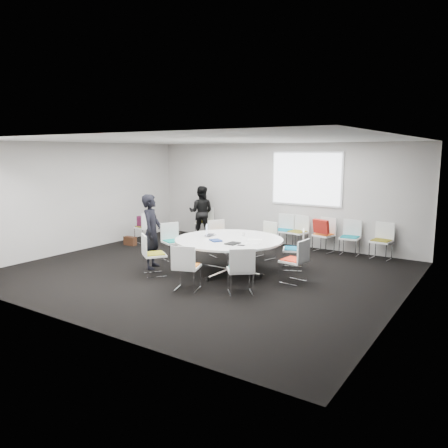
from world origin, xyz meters
The scene contains 31 objects.
room_shell centered at (0.09, 0.00, 1.40)m, with size 8.08×7.08×2.88m.
conference_table centered at (0.45, 0.22, 0.55)m, with size 2.30×2.30×0.73m.
projection_screen centered at (0.80, 3.46, 1.85)m, with size 1.90×0.03×1.35m, color white.
chair_ring_a centered at (1.95, 0.26, 0.28)m, with size 0.49×0.50×0.88m.
chair_ring_b centered at (1.52, 1.18, 0.28)m, with size 0.59×0.60×0.88m.
chair_ring_c centered at (0.51, 1.72, 0.28)m, with size 0.57×0.56×0.88m.
chair_ring_d centered at (-0.53, 1.33, 0.28)m, with size 0.61×0.61×0.88m.
chair_ring_e centered at (-1.23, 0.37, 0.28)m, with size 0.60×0.61×0.88m.
chair_ring_f centered at (-0.72, -0.87, 0.28)m, with size 0.64×0.63×0.88m.
chair_ring_g centered at (0.47, -1.28, 0.28)m, with size 0.58×0.58×0.88m.
chair_ring_h centered at (1.42, -0.91, 0.28)m, with size 0.64×0.64×0.88m.
chair_back_a centered at (0.32, 3.16, 0.28)m, with size 0.47×0.45×0.88m.
chair_back_b centered at (0.74, 3.13, 0.28)m, with size 0.54×0.53×0.88m.
chair_back_c centered at (1.46, 3.17, 0.28)m, with size 0.54×0.53×0.88m.
chair_back_d centered at (2.14, 3.17, 0.28)m, with size 0.48×0.47×0.88m.
chair_back_e centered at (2.90, 3.17, 0.28)m, with size 0.51×0.50×0.88m.
chair_spare_left centered at (-3.20, 1.47, 0.28)m, with size 0.53×0.54×0.88m.
chair_person_back centered at (-2.31, 3.13, 0.28)m, with size 0.56×0.55×0.88m.
person_main centered at (-1.15, -0.45, 0.82)m, with size 0.60×0.39×1.65m, color black.
person_back centered at (-2.31, 2.96, 0.78)m, with size 0.76×0.59×1.56m, color black.
laptop centered at (-0.04, 0.27, 0.74)m, with size 0.34×0.22×0.03m, color #333338.
laptop_lid centered at (-0.15, 0.24, 0.86)m, with size 0.30×0.02×0.22m, color silver.
notebook_black centered at (0.80, -0.19, 0.74)m, with size 0.22×0.30×0.02m, color black.
tablet_folio centered at (0.35, -0.14, 0.74)m, with size 0.26×0.20×0.03m, color navy.
papers_right centered at (0.96, 0.42, 0.73)m, with size 0.30×0.21×0.00m, color white.
papers_front centered at (1.11, 0.06, 0.73)m, with size 0.30×0.21×0.00m, color silver.
cup centered at (0.56, 0.62, 0.78)m, with size 0.08×0.08×0.09m, color white.
phone centered at (1.02, -0.22, 0.73)m, with size 0.14×0.07×0.01m, color black.
maroon_bag centered at (-3.22, 1.48, 0.62)m, with size 0.40×0.14×0.28m, color #4D1430.
brown_bag centered at (-3.32, 1.01, 0.12)m, with size 0.36×0.16×0.24m, color #381E11.
red_jacket centered at (1.46, 2.94, 0.70)m, with size 0.44×0.10×0.35m, color #A21C14.
Camera 1 is at (5.37, -7.46, 2.56)m, focal length 35.00 mm.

